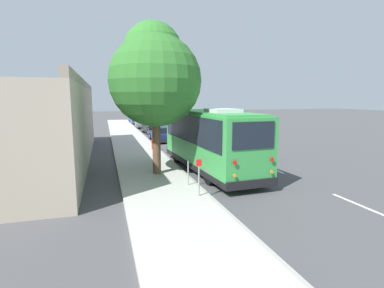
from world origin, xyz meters
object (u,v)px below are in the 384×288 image
(parked_sedan_white, at_px, (135,117))
(fire_hydrant, at_px, (153,144))
(shuttle_bus, at_px, (210,137))
(street_tree, at_px, (155,74))
(sign_post_near, at_px, (199,177))
(parked_sedan_black, at_px, (152,128))
(parked_sedan_navy, at_px, (162,134))
(parked_sedan_gray, at_px, (142,123))
(sign_post_far, at_px, (188,173))
(parked_sedan_blue, at_px, (137,120))

(parked_sedan_white, relative_size, fire_hydrant, 5.53)
(shuttle_bus, height_order, street_tree, street_tree)
(sign_post_near, bearing_deg, parked_sedan_black, -4.33)
(parked_sedan_black, bearing_deg, parked_sedan_navy, 174.97)
(parked_sedan_navy, bearing_deg, street_tree, 163.19)
(parked_sedan_navy, bearing_deg, sign_post_near, 169.45)
(parked_sedan_navy, xyz_separation_m, street_tree, (-12.34, 2.64, 4.47))
(parked_sedan_gray, height_order, sign_post_near, sign_post_near)
(sign_post_near, bearing_deg, parked_sedan_white, -2.31)
(parked_sedan_gray, distance_m, street_tree, 25.64)
(parked_sedan_black, bearing_deg, shuttle_bus, 176.19)
(street_tree, xyz_separation_m, sign_post_far, (-2.54, -0.97, -4.39))
(parked_sedan_navy, xyz_separation_m, parked_sedan_black, (6.08, -0.03, -0.00))
(parked_sedan_blue, bearing_deg, parked_sedan_gray, 175.92)
(parked_sedan_navy, relative_size, street_tree, 0.60)
(parked_sedan_black, bearing_deg, sign_post_far, 170.60)
(parked_sedan_black, relative_size, parked_sedan_gray, 1.09)
(parked_sedan_navy, bearing_deg, parked_sedan_white, -4.78)
(parked_sedan_black, xyz_separation_m, parked_sedan_white, (19.58, 0.01, -0.01))
(sign_post_near, xyz_separation_m, fire_hydrant, (11.25, 0.01, -0.35))
(shuttle_bus, distance_m, parked_sedan_white, 37.76)
(parked_sedan_blue, distance_m, street_tree, 32.03)
(parked_sedan_white, relative_size, sign_post_near, 3.07)
(parked_sedan_navy, height_order, parked_sedan_gray, parked_sedan_gray)
(parked_sedan_white, height_order, street_tree, street_tree)
(parked_sedan_blue, bearing_deg, fire_hydrant, 172.18)
(parked_sedan_navy, distance_m, parked_sedan_blue, 19.28)
(parked_sedan_navy, height_order, parked_sedan_white, parked_sedan_navy)
(parked_sedan_blue, xyz_separation_m, parked_sedan_white, (6.39, -0.32, 0.02))
(shuttle_bus, xyz_separation_m, fire_hydrant, (6.89, 2.01, -1.28))
(sign_post_far, xyz_separation_m, fire_hydrant, (9.70, 0.01, -0.14))
(parked_sedan_white, relative_size, street_tree, 0.59)
(parked_sedan_gray, bearing_deg, sign_post_far, 176.96)
(shuttle_bus, distance_m, parked_sedan_black, 18.20)
(shuttle_bus, xyz_separation_m, parked_sedan_white, (37.74, 0.30, -1.23))
(parked_sedan_black, relative_size, parked_sedan_white, 1.01)
(street_tree, bearing_deg, parked_sedan_white, -4.01)
(parked_sedan_blue, distance_m, sign_post_near, 35.74)
(parked_sedan_black, bearing_deg, sign_post_near, 170.92)
(street_tree, height_order, fire_hydrant, street_tree)
(parked_sedan_navy, bearing_deg, shuttle_bus, 176.82)
(parked_sedan_navy, distance_m, sign_post_far, 14.98)
(shuttle_bus, relative_size, fire_hydrant, 11.32)
(sign_post_near, bearing_deg, fire_hydrant, 0.05)
(parked_sedan_navy, relative_size, parked_sedan_black, 1.00)
(parked_sedan_gray, xyz_separation_m, street_tree, (-25.13, 2.40, 4.47))
(parked_sedan_navy, xyz_separation_m, sign_post_near, (-16.44, 1.68, 0.30))
(shuttle_bus, bearing_deg, fire_hydrant, 12.82)
(parked_sedan_navy, height_order, parked_sedan_black, same)
(street_tree, bearing_deg, parked_sedan_black, -8.25)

